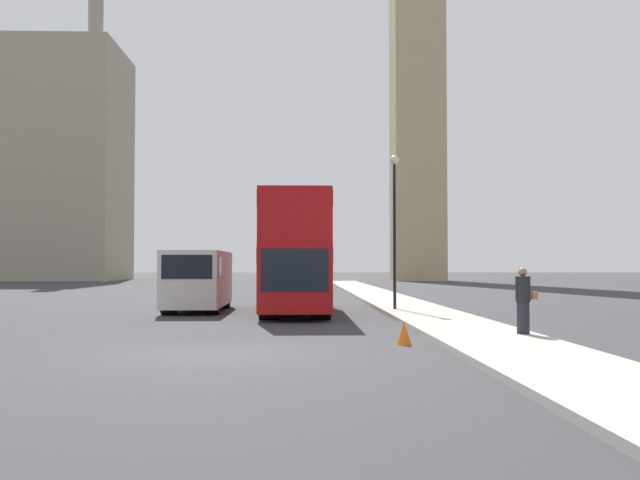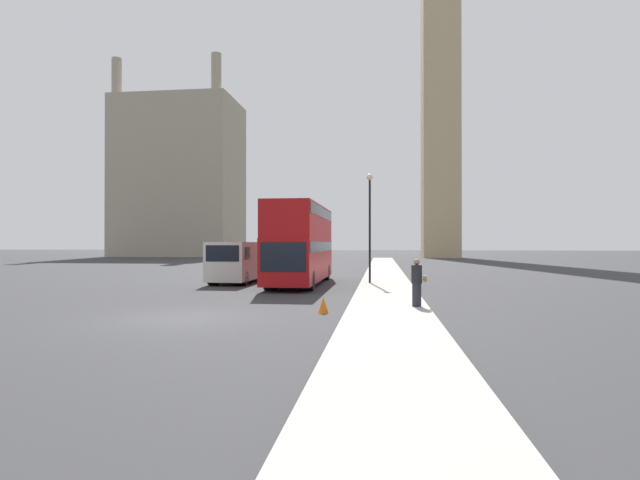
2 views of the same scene
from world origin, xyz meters
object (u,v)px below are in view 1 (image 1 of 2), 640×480
(street_lamp, at_px, (394,208))
(pedestrian, at_px, (523,301))
(red_double_decker_bus, at_px, (295,250))
(white_van, at_px, (198,279))

(street_lamp, bearing_deg, pedestrian, -79.59)
(red_double_decker_bus, height_order, street_lamp, street_lamp)
(white_van, height_order, pedestrian, white_van)
(pedestrian, bearing_deg, street_lamp, 100.41)
(white_van, relative_size, street_lamp, 1.01)
(white_van, height_order, street_lamp, street_lamp)
(white_van, bearing_deg, red_double_decker_bus, -12.92)
(pedestrian, bearing_deg, white_van, 130.78)
(red_double_decker_bus, bearing_deg, pedestrian, -60.89)
(pedestrian, bearing_deg, red_double_decker_bus, 119.11)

